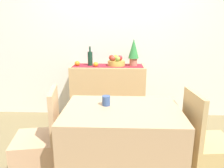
{
  "coord_description": "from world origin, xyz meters",
  "views": [
    {
      "loc": [
        0.09,
        -2.27,
        1.44
      ],
      "look_at": [
        -0.02,
        0.36,
        0.73
      ],
      "focal_mm": 34.87,
      "sensor_mm": 36.0,
      "label": 1
    }
  ],
  "objects_px": {
    "potted_plant": "(134,51)",
    "coffee_cup": "(106,101)",
    "sideboard_console": "(108,93)",
    "chair_near_window": "(39,155)",
    "wine_bottle": "(90,58)",
    "fruit_bowl": "(116,63)",
    "dining_table": "(122,147)",
    "chair_by_corner": "(206,159)"
  },
  "relations": [
    {
      "from": "potted_plant",
      "to": "coffee_cup",
      "type": "relative_size",
      "value": 4.51
    },
    {
      "from": "sideboard_console",
      "to": "chair_near_window",
      "type": "xyz_separation_m",
      "value": [
        -0.57,
        -1.42,
        -0.16
      ]
    },
    {
      "from": "wine_bottle",
      "to": "coffee_cup",
      "type": "xyz_separation_m",
      "value": [
        0.33,
        -1.34,
        -0.19
      ]
    },
    {
      "from": "fruit_bowl",
      "to": "coffee_cup",
      "type": "xyz_separation_m",
      "value": [
        -0.06,
        -1.34,
        -0.12
      ]
    },
    {
      "from": "fruit_bowl",
      "to": "dining_table",
      "type": "bearing_deg",
      "value": -86.7
    },
    {
      "from": "wine_bottle",
      "to": "chair_by_corner",
      "type": "xyz_separation_m",
      "value": [
        1.25,
        -1.43,
        -0.71
      ]
    },
    {
      "from": "chair_near_window",
      "to": "chair_by_corner",
      "type": "distance_m",
      "value": 1.55
    },
    {
      "from": "coffee_cup",
      "to": "dining_table",
      "type": "bearing_deg",
      "value": -31.31
    },
    {
      "from": "wine_bottle",
      "to": "dining_table",
      "type": "height_order",
      "value": "wine_bottle"
    },
    {
      "from": "dining_table",
      "to": "potted_plant",
      "type": "bearing_deg",
      "value": 83.26
    },
    {
      "from": "chair_near_window",
      "to": "dining_table",
      "type": "bearing_deg",
      "value": -0.21
    },
    {
      "from": "sideboard_console",
      "to": "potted_plant",
      "type": "height_order",
      "value": "potted_plant"
    },
    {
      "from": "potted_plant",
      "to": "dining_table",
      "type": "height_order",
      "value": "potted_plant"
    },
    {
      "from": "potted_plant",
      "to": "chair_near_window",
      "type": "relative_size",
      "value": 0.44
    },
    {
      "from": "wine_bottle",
      "to": "chair_near_window",
      "type": "xyz_separation_m",
      "value": [
        -0.3,
        -1.42,
        -0.71
      ]
    },
    {
      "from": "coffee_cup",
      "to": "potted_plant",
      "type": "bearing_deg",
      "value": 76.83
    },
    {
      "from": "fruit_bowl",
      "to": "wine_bottle",
      "type": "height_order",
      "value": "wine_bottle"
    },
    {
      "from": "wine_bottle",
      "to": "dining_table",
      "type": "xyz_separation_m",
      "value": [
        0.47,
        -1.43,
        -0.6
      ]
    },
    {
      "from": "fruit_bowl",
      "to": "potted_plant",
      "type": "height_order",
      "value": "potted_plant"
    },
    {
      "from": "sideboard_console",
      "to": "chair_near_window",
      "type": "bearing_deg",
      "value": -111.71
    },
    {
      "from": "sideboard_console",
      "to": "wine_bottle",
      "type": "distance_m",
      "value": 0.6
    },
    {
      "from": "dining_table",
      "to": "chair_near_window",
      "type": "height_order",
      "value": "chair_near_window"
    },
    {
      "from": "sideboard_console",
      "to": "potted_plant",
      "type": "bearing_deg",
      "value": 0.0
    },
    {
      "from": "fruit_bowl",
      "to": "chair_by_corner",
      "type": "height_order",
      "value": "fruit_bowl"
    },
    {
      "from": "chair_near_window",
      "to": "chair_by_corner",
      "type": "relative_size",
      "value": 1.0
    },
    {
      "from": "fruit_bowl",
      "to": "chair_near_window",
      "type": "relative_size",
      "value": 0.29
    },
    {
      "from": "wine_bottle",
      "to": "dining_table",
      "type": "bearing_deg",
      "value": -71.68
    },
    {
      "from": "fruit_bowl",
      "to": "potted_plant",
      "type": "relative_size",
      "value": 0.64
    },
    {
      "from": "potted_plant",
      "to": "chair_by_corner",
      "type": "xyz_separation_m",
      "value": [
        0.61,
        -1.43,
        -0.82
      ]
    },
    {
      "from": "sideboard_console",
      "to": "chair_by_corner",
      "type": "relative_size",
      "value": 1.22
    },
    {
      "from": "sideboard_console",
      "to": "chair_near_window",
      "type": "relative_size",
      "value": 1.22
    },
    {
      "from": "fruit_bowl",
      "to": "chair_by_corner",
      "type": "distance_m",
      "value": 1.78
    },
    {
      "from": "dining_table",
      "to": "chair_by_corner",
      "type": "bearing_deg",
      "value": -0.11
    },
    {
      "from": "dining_table",
      "to": "coffee_cup",
      "type": "relative_size",
      "value": 11.52
    },
    {
      "from": "coffee_cup",
      "to": "chair_near_window",
      "type": "relative_size",
      "value": 0.1
    },
    {
      "from": "potted_plant",
      "to": "chair_by_corner",
      "type": "distance_m",
      "value": 1.75
    },
    {
      "from": "potted_plant",
      "to": "dining_table",
      "type": "distance_m",
      "value": 1.6
    },
    {
      "from": "sideboard_console",
      "to": "chair_by_corner",
      "type": "xyz_separation_m",
      "value": [
        0.98,
        -1.43,
        -0.16
      ]
    },
    {
      "from": "potted_plant",
      "to": "dining_table",
      "type": "xyz_separation_m",
      "value": [
        -0.17,
        -1.43,
        -0.71
      ]
    },
    {
      "from": "wine_bottle",
      "to": "chair_near_window",
      "type": "height_order",
      "value": "wine_bottle"
    },
    {
      "from": "fruit_bowl",
      "to": "wine_bottle",
      "type": "distance_m",
      "value": 0.4
    },
    {
      "from": "wine_bottle",
      "to": "chair_by_corner",
      "type": "height_order",
      "value": "wine_bottle"
    }
  ]
}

